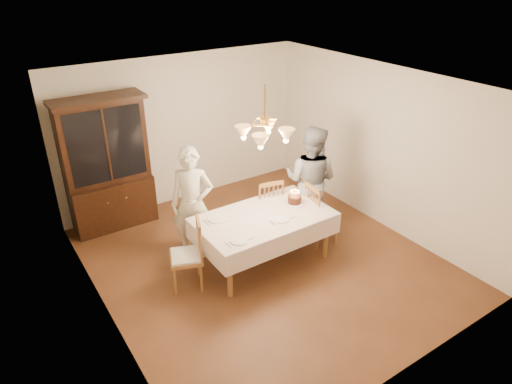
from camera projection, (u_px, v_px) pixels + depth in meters
ground at (264, 260)px, 6.73m from camera, size 5.00×5.00×0.00m
room_shell at (264, 162)px, 6.01m from camera, size 5.00×5.00×5.00m
dining_table at (264, 221)px, 6.42m from camera, size 1.90×1.10×0.76m
china_hutch at (107, 167)px, 7.21m from camera, size 1.38×0.54×2.16m
chair_far_side at (266, 209)px, 7.20m from camera, size 0.51×0.49×1.00m
chair_left_end at (187, 257)px, 6.03m from camera, size 0.55×0.56×1.00m
chair_right_end at (321, 217)px, 7.00m from camera, size 0.48×0.49×1.00m
elderly_woman at (192, 204)px, 6.52m from camera, size 0.74×0.69×1.70m
adult_in_grey at (311, 180)px, 7.13m from camera, size 1.02×1.08×1.77m
birthday_cake at (294, 200)px, 6.69m from camera, size 0.30×0.30×0.20m
place_setting_near_left at (240, 240)px, 5.82m from camera, size 0.38×0.23×0.02m
place_setting_near_right at (282, 219)px, 6.30m from camera, size 0.38×0.23×0.02m
place_setting_far_left at (218, 218)px, 6.32m from camera, size 0.42×0.27×0.02m
chandelier at (265, 134)px, 5.83m from camera, size 0.62×0.62×0.73m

